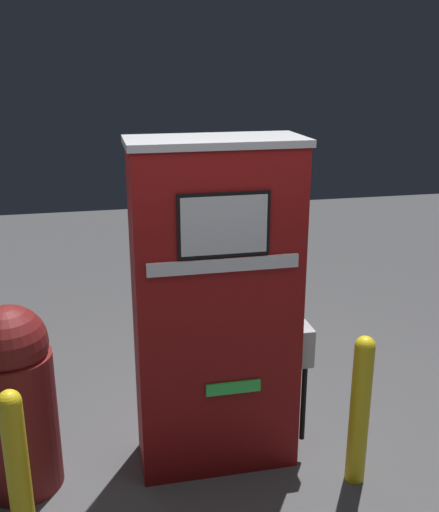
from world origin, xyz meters
The scene contains 5 objects.
ground_plane centered at (0.00, 0.00, 0.00)m, with size 14.00×14.00×0.00m, color #4C4C4F.
gas_pump centered at (0.00, 0.21, 1.01)m, with size 1.05×0.46×2.00m.
safety_bollard centered at (0.77, -0.19, 0.49)m, with size 0.12×0.12×0.94m.
trash_bin centered at (-1.17, 0.19, 0.58)m, with size 0.45×0.45×1.13m.
safety_bollard_far centered at (-1.12, -0.28, 0.47)m, with size 0.12×0.12×0.89m.
Camera 1 is at (-0.66, -2.95, 2.40)m, focal length 42.00 mm.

